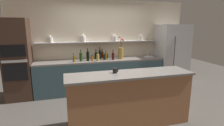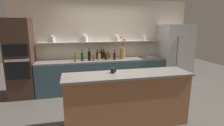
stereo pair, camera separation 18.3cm
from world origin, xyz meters
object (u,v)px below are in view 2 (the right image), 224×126
at_px(sink_fixture, 151,57).
at_px(bottle_wine_2, 98,56).
at_px(bottle_wine_3, 102,54).
at_px(refrigerator, 175,56).
at_px(bottle_sauce_7, 109,56).
at_px(bottle_oil_4, 75,58).
at_px(bottle_wine_6, 89,56).
at_px(coffee_mug, 113,71).
at_px(bottle_spirit_11, 99,57).
at_px(oven_tower, 21,59).
at_px(bottle_wine_0, 114,56).
at_px(bottle_sauce_9, 106,57).
at_px(bottle_oil_1, 107,56).
at_px(bottle_wine_10, 104,55).
at_px(bottle_sauce_5, 93,58).
at_px(bottle_wine_8, 82,57).
at_px(flower_vase, 122,53).

distance_m(sink_fixture, bottle_wine_2, 1.65).
distance_m(bottle_wine_2, bottle_wine_3, 0.12).
xyz_separation_m(refrigerator, bottle_sauce_7, (-2.08, 0.15, 0.04)).
xyz_separation_m(bottle_wine_2, bottle_oil_4, (-0.64, -0.23, -0.01)).
distance_m(bottle_wine_2, bottle_wine_6, 0.30).
xyz_separation_m(bottle_oil_4, coffee_mug, (0.64, -1.69, 0.05)).
xyz_separation_m(bottle_wine_3, bottle_spirit_11, (-0.12, -0.29, -0.03)).
distance_m(oven_tower, bottle_oil_4, 1.39).
relative_size(bottle_wine_0, bottle_sauce_9, 1.52).
xyz_separation_m(sink_fixture, bottle_oil_1, (-1.37, -0.03, 0.08)).
height_order(bottle_wine_0, bottle_wine_3, bottle_wine_3).
xyz_separation_m(bottle_wine_0, bottle_sauce_9, (-0.25, 0.04, -0.03)).
height_order(bottle_wine_10, bottle_spirit_11, bottle_wine_10).
bearing_deg(coffee_mug, bottle_spirit_11, 90.14).
relative_size(sink_fixture, bottle_sauce_5, 1.77).
bearing_deg(sink_fixture, bottle_sauce_5, -176.25).
relative_size(bottle_sauce_5, bottle_sauce_7, 0.95).
distance_m(bottle_wine_3, coffee_mug, 1.93).
xyz_separation_m(sink_fixture, bottle_spirit_11, (-1.64, -0.19, 0.07)).
bearing_deg(bottle_wine_6, bottle_wine_8, -173.16).
relative_size(bottle_sauce_5, bottle_wine_10, 0.58).
bearing_deg(bottle_wine_3, bottle_sauce_7, 3.33).
xyz_separation_m(bottle_wine_0, bottle_wine_10, (-0.25, 0.29, -0.00)).
bearing_deg(bottle_wine_2, bottle_sauce_5, -125.10).
distance_m(bottle_wine_10, bottle_spirit_11, 0.42).
relative_size(refrigerator, bottle_oil_1, 7.66).
bearing_deg(bottle_oil_4, refrigerator, 1.71).
bearing_deg(sink_fixture, refrigerator, -3.64).
bearing_deg(bottle_sauce_9, bottle_wine_2, 140.83).
height_order(refrigerator, bottle_sauce_5, refrigerator).
xyz_separation_m(bottle_sauce_5, bottle_spirit_11, (0.15, -0.08, 0.03)).
relative_size(bottle_sauce_7, coffee_mug, 1.70).
relative_size(bottle_oil_1, bottle_sauce_5, 1.48).
xyz_separation_m(bottle_sauce_7, bottle_spirit_11, (-0.33, -0.30, 0.03)).
height_order(sink_fixture, coffee_mug, sink_fixture).
bearing_deg(bottle_wine_10, bottle_oil_1, -70.78).
bearing_deg(bottle_wine_3, refrigerator, -3.54).
relative_size(bottle_wine_3, bottle_wine_10, 1.19).
bearing_deg(bottle_wine_3, coffee_mug, -93.37).
distance_m(oven_tower, flower_vase, 2.74).
height_order(bottle_wine_0, bottle_spirit_11, bottle_wine_0).
distance_m(bottle_oil_4, bottle_wine_6, 0.39).
xyz_separation_m(bottle_sauce_7, coffee_mug, (-0.33, -1.94, 0.07)).
bearing_deg(bottle_sauce_5, bottle_wine_10, 40.01).
bearing_deg(coffee_mug, bottle_wine_0, 75.35).
bearing_deg(bottle_wine_6, bottle_wine_10, 27.16).
bearing_deg(bottle_sauce_7, bottle_wine_0, -60.96).
relative_size(flower_vase, bottle_sauce_7, 3.69).
bearing_deg(coffee_mug, refrigerator, 36.56).
height_order(bottle_oil_4, bottle_wine_6, bottle_wine_6).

